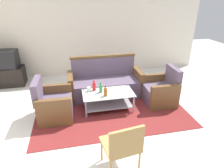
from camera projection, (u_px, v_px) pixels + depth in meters
ground_plane at (124, 126)px, 3.81m from camera, size 14.00×14.00×0.00m
wall_back at (99, 29)px, 5.95m from camera, size 6.52×0.12×2.80m
rug at (110, 108)px, 4.41m from camera, size 3.23×2.16×0.01m
couch at (105, 83)px, 4.89m from camera, size 1.80×0.74×0.96m
armchair_left at (54, 105)px, 3.99m from camera, size 0.72×0.78×0.85m
armchair_right at (160, 91)px, 4.56m from camera, size 0.72×0.78×0.85m
coffee_table at (108, 98)px, 4.28m from camera, size 1.10×0.60×0.40m
bottle_brown at (105, 92)px, 4.06m from camera, size 0.08×0.08×0.23m
bottle_green at (101, 88)px, 4.20m from camera, size 0.07×0.07×0.25m
bottle_red at (94, 86)px, 4.29m from camera, size 0.08×0.08×0.24m
cup at (89, 89)px, 4.26m from camera, size 0.08×0.08×0.10m
tv_stand at (10, 76)px, 5.47m from camera, size 0.80×0.50×0.52m
television at (5, 59)px, 5.26m from camera, size 0.64×0.50×0.48m
wicker_chair at (123, 144)px, 2.64m from camera, size 0.54×0.54×0.84m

